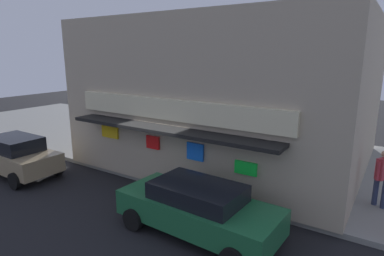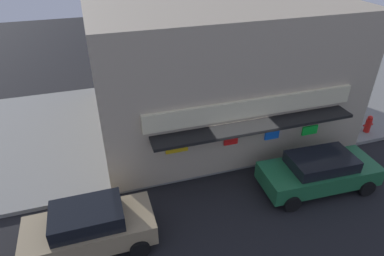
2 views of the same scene
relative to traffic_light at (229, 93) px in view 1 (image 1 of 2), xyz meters
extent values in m
plane|color=black|center=(-2.31, -0.60, -3.65)|extent=(61.69, 61.69, 0.00)
cube|color=gray|center=(-2.31, 4.46, -3.56)|extent=(41.13, 10.12, 0.17)
cube|color=tan|center=(-1.79, 4.10, -0.43)|extent=(11.28, 9.58, 6.09)
cube|color=beige|center=(-1.79, -0.77, -0.60)|extent=(8.57, 0.16, 0.72)
cube|color=black|center=(-1.79, -1.12, -1.22)|extent=(8.12, 0.90, 0.12)
cube|color=yellow|center=(-4.84, -0.75, -1.79)|extent=(0.86, 0.08, 0.46)
cube|color=red|center=(-2.63, -0.75, -1.88)|extent=(0.57, 0.08, 0.48)
cube|color=blue|center=(-0.80, -0.75, -1.92)|extent=(0.63, 0.08, 0.59)
cube|color=#19E53F|center=(1.02, -0.75, -2.13)|extent=(0.72, 0.08, 0.41)
cylinder|color=black|center=(0.00, 0.10, -0.75)|extent=(0.18, 0.18, 5.44)
cube|color=black|center=(0.00, -0.15, 1.29)|extent=(0.32, 0.28, 0.95)
sphere|color=maroon|center=(0.00, -0.30, 1.59)|extent=(0.18, 0.18, 0.18)
sphere|color=yellow|center=(0.00, -0.30, 1.29)|extent=(0.18, 0.18, 0.18)
sphere|color=#0F4C19|center=(0.00, -0.30, 0.99)|extent=(0.18, 0.18, 0.18)
cylinder|color=#2D2D2D|center=(-5.17, 1.61, -3.02)|extent=(0.52, 0.52, 0.91)
cylinder|color=navy|center=(4.64, 1.67, -3.01)|extent=(0.22, 0.22, 0.93)
cylinder|color=navy|center=(4.39, 1.81, -3.01)|extent=(0.22, 0.22, 0.93)
cube|color=#B2333F|center=(4.52, 1.74, -2.21)|extent=(0.43, 0.52, 0.67)
cylinder|color=#B2333F|center=(4.39, 1.51, -2.25)|extent=(0.14, 0.14, 0.60)
cube|color=#1E6038|center=(0.40, -2.51, -2.97)|extent=(4.64, 2.00, 0.71)
cube|color=black|center=(0.40, -2.51, -2.39)|extent=(2.53, 1.62, 0.45)
cylinder|color=black|center=(2.03, -1.67, -3.33)|extent=(0.65, 0.25, 0.64)
cylinder|color=black|center=(-1.16, -1.54, -3.33)|extent=(0.65, 0.25, 0.64)
cylinder|color=black|center=(-1.24, -3.35, -3.33)|extent=(0.65, 0.25, 0.64)
cube|color=#9E8966|center=(-8.27, -2.78, -2.96)|extent=(4.04, 1.75, 0.73)
cube|color=black|center=(-8.27, -2.78, -2.32)|extent=(2.19, 1.46, 0.56)
cylinder|color=black|center=(-6.85, -1.92, -3.33)|extent=(0.64, 0.22, 0.64)
cylinder|color=black|center=(-6.86, -3.65, -3.33)|extent=(0.64, 0.22, 0.64)
cylinder|color=black|center=(-9.67, -1.91, -3.33)|extent=(0.64, 0.22, 0.64)
camera|label=1|loc=(4.71, -9.39, 1.28)|focal=30.17mm
camera|label=2|loc=(-7.38, -10.75, 5.32)|focal=31.20mm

